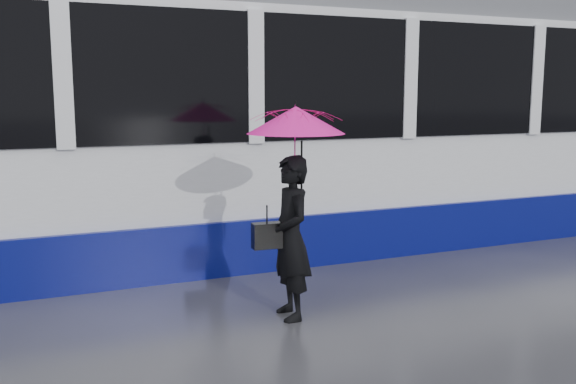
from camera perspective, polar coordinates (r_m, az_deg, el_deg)
name	(u,v)px	position (r m, az deg, el deg)	size (l,w,h in m)	color
ground	(216,318)	(5.99, -6.41, -11.09)	(90.00, 90.00, 0.00)	#2D2D32
rails	(158,255)	(8.31, -11.45, -5.47)	(34.00, 1.51, 0.02)	#3F3D38
tram	(259,123)	(8.45, -2.59, 6.11)	(26.00, 2.56, 3.35)	white
woman	(291,238)	(5.78, 0.23, -4.09)	(0.54, 0.36, 1.49)	black
umbrella	(296,139)	(5.67, 0.70, 4.71)	(0.92, 0.92, 1.00)	#DA1269
handbag	(267,235)	(5.71, -1.88, -3.88)	(0.27, 0.13, 0.41)	black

